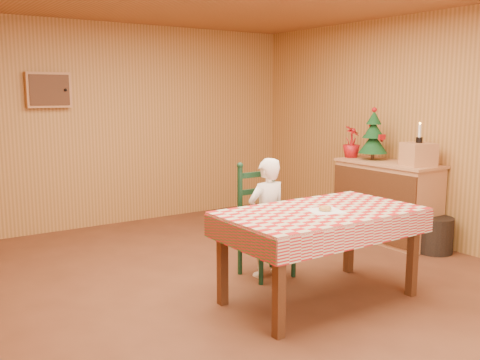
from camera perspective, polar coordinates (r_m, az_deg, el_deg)
name	(u,v)px	position (r m, az deg, el deg)	size (l,w,h in m)	color
ground	(253,289)	(4.83, 1.36, -11.51)	(6.00, 6.00, 0.00)	brown
cabin_walls	(219,81)	(4.96, -2.21, 10.55)	(5.10, 6.05, 2.65)	#B88242
dining_table	(321,220)	(4.44, 8.59, -4.21)	(1.66, 0.96, 0.77)	#512B15
ladder_chair	(263,223)	(5.07, 2.50, -4.55)	(0.44, 0.40, 1.08)	black
seated_child	(267,218)	(5.01, 2.89, -4.03)	(0.41, 0.27, 1.12)	white
napkin	(325,211)	(4.38, 9.06, -3.26)	(0.26, 0.26, 0.00)	white
donut	(325,208)	(4.38, 9.06, -3.02)	(0.11, 0.11, 0.04)	#CD9549
shelf_unit	(387,201)	(6.46, 15.37, -2.21)	(0.54, 1.24, 0.93)	tan
crate	(418,154)	(6.13, 18.50, 2.62)	(0.30, 0.30, 0.25)	tan
christmas_tree	(373,136)	(6.53, 14.04, 4.57)	(0.34, 0.34, 0.62)	#512B15
flower_arrangement	(352,142)	(6.71, 11.81, 4.01)	(0.22, 0.22, 0.39)	#9D0E12
candle_set	(419,137)	(6.11, 18.59, 4.38)	(0.07, 0.07, 0.22)	black
storage_bin	(435,235)	(6.19, 20.05, -5.52)	(0.39, 0.39, 0.39)	black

